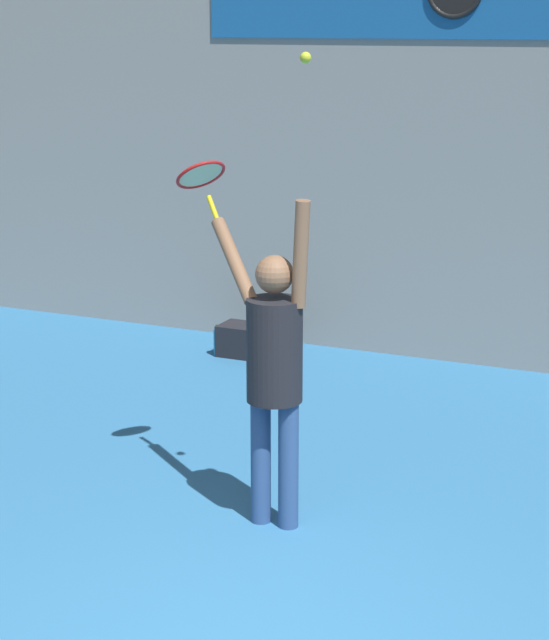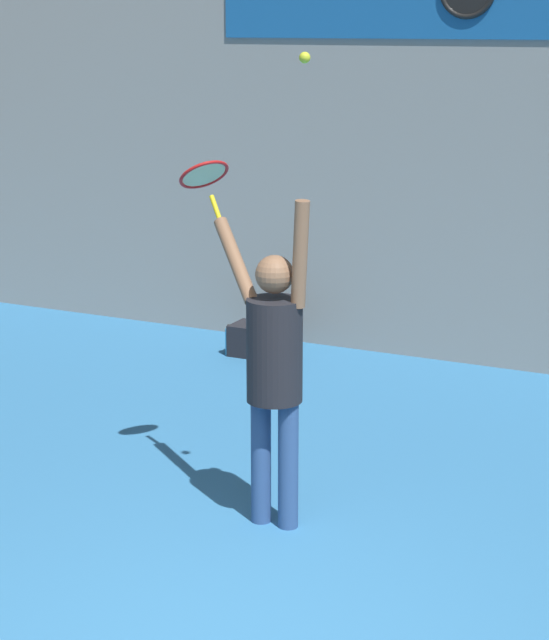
% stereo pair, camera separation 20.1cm
% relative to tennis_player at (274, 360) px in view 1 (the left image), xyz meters
% --- Properties ---
extents(back_wall, '(18.00, 0.10, 5.00)m').
position_rel_tennis_player_xyz_m(back_wall, '(0.55, 4.07, 1.40)').
color(back_wall, gray).
rests_on(back_wall, ground_plane).
extents(tennis_player, '(0.87, 0.55, 2.12)m').
position_rel_tennis_player_xyz_m(tennis_player, '(0.00, 0.00, 0.00)').
color(tennis_player, '#2D4C7F').
rests_on(tennis_player, ground_plane).
extents(tennis_racket, '(0.42, 0.44, 0.40)m').
position_rel_tennis_player_xyz_m(tennis_racket, '(-0.71, 0.42, 1.05)').
color(tennis_racket, yellow).
extents(tennis_ball, '(0.07, 0.07, 0.07)m').
position_rel_tennis_player_xyz_m(tennis_ball, '(0.24, -0.09, 1.84)').
color(tennis_ball, '#CCDB2D').
extents(water_bottle, '(0.08, 0.08, 0.30)m').
position_rel_tennis_player_xyz_m(water_bottle, '(-2.10, 3.28, -0.96)').
color(water_bottle, '#198CCC').
rests_on(water_bottle, ground_plane).
extents(equipment_bag, '(0.60, 0.35, 0.30)m').
position_rel_tennis_player_xyz_m(equipment_bag, '(-1.80, 3.40, -0.95)').
color(equipment_bag, black).
rests_on(equipment_bag, ground_plane).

